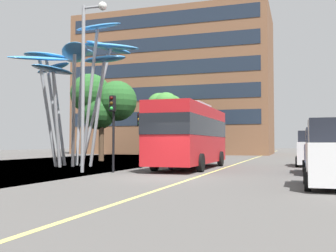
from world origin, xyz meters
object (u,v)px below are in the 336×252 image
Objects in this scene: traffic_light_island_mid at (174,126)px; car_parked_mid at (323,152)px; street_lamp at (88,67)px; traffic_light_kerb_near at (113,117)px; car_parked_near at (335,156)px; leaf_sculpture at (80,62)px; traffic_light_kerb_far at (140,128)px; car_parked_far at (312,150)px; pedestrian at (171,155)px; red_bus at (190,133)px.

traffic_light_island_mid is 0.86× the size of car_parked_mid.
traffic_light_island_mid is at bearing 84.81° from street_lamp.
traffic_light_kerb_near is 1.03× the size of car_parked_near.
leaf_sculpture reaches higher than traffic_light_kerb_near.
leaf_sculpture is 2.80× the size of traffic_light_kerb_far.
car_parked_mid is at bearing 89.86° from car_parked_near.
leaf_sculpture reaches higher than car_parked_far.
car_parked_near is at bearing -19.21° from street_lamp.
traffic_light_kerb_near is at bearing -90.57° from traffic_light_kerb_far.
car_parked_near is at bearing -88.71° from car_parked_far.
car_parked_far is 15.28m from street_lamp.
car_parked_far is 9.76m from pedestrian.
car_parked_far is 2.63× the size of pedestrian.
traffic_light_kerb_far is at bearing -88.26° from traffic_light_island_mid.
car_parked_mid is (0.02, 6.77, -0.02)m from car_parked_near.
traffic_light_kerb_far is 0.84× the size of traffic_light_island_mid.
leaf_sculpture is 2.13× the size of car_parked_far.
leaf_sculpture is 2.34× the size of traffic_light_island_mid.
traffic_light_island_mid is 10.41m from car_parked_far.
street_lamp is at bearing -131.90° from pedestrian.
pedestrian is at bearing 136.58° from car_parked_near.
leaf_sculpture reaches higher than traffic_light_island_mid.
car_parked_mid is at bearing -6.28° from pedestrian.
traffic_light_kerb_far reaches higher than pedestrian.
traffic_light_kerb_near is at bearing 16.23° from street_lamp.
leaf_sculpture is 1.06× the size of street_lamp.
traffic_light_island_mid reaches higher than car_parked_mid.
street_lamp reaches higher than pedestrian.
traffic_light_kerb_far is 0.87× the size of car_parked_near.
car_parked_near is at bearing -43.42° from pedestrian.
car_parked_far is (6.94, 4.78, -1.02)m from red_bus.
red_bus is at bearing 49.05° from street_lamp.
traffic_light_kerb_near reaches higher than car_parked_near.
traffic_light_kerb_near is at bearing 156.84° from car_parked_near.
red_bus is 1.07× the size of leaf_sculpture.
car_parked_mid is 8.16m from pedestrian.
traffic_light_island_mid is (4.60, 6.38, -4.08)m from leaf_sculpture.
car_parked_far is at bearing 16.25° from leaf_sculpture.
red_bus is at bearing 129.58° from car_parked_near.
street_lamp is (-4.16, -4.79, 3.33)m from red_bus.
car_parked_far is at bearing 92.72° from car_parked_mid.
traffic_light_kerb_near is 11.32m from traffic_light_island_mid.
traffic_light_kerb_near is 3.71m from traffic_light_kerb_far.
leaf_sculpture reaches higher than car_parked_mid.
car_parked_near is 0.88× the size of car_parked_far.
car_parked_mid reaches higher than pedestrian.
street_lamp reaches higher than car_parked_near.
traffic_light_island_mid is at bearing 139.36° from car_parked_mid.
red_bus is 5.34m from traffic_light_kerb_near.
car_parked_mid is at bearing 13.75° from street_lamp.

